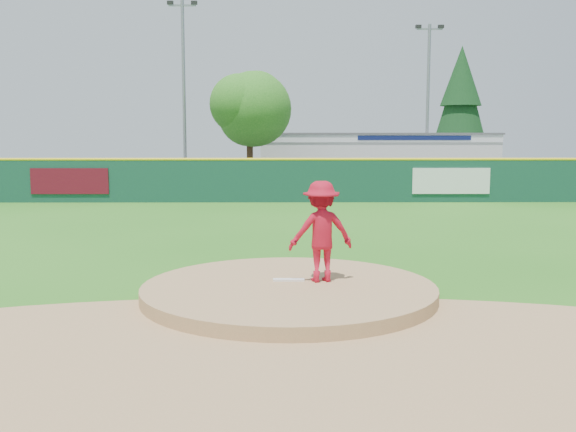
{
  "coord_description": "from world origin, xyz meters",
  "views": [
    {
      "loc": [
        -0.11,
        -11.76,
        2.97
      ],
      "look_at": [
        0.0,
        2.0,
        1.3
      ],
      "focal_mm": 40.0,
      "sensor_mm": 36.0,
      "label": 1
    }
  ],
  "objects_px": {
    "playground_slide": "(55,180)",
    "light_pole_right": "(428,97)",
    "conifer_tree": "(461,103)",
    "pitcher": "(321,231)",
    "van": "(300,181)",
    "pool_building_grp": "(373,158)",
    "deciduous_tree": "(250,110)",
    "light_pole_left": "(184,86)"
  },
  "relations": [
    {
      "from": "playground_slide",
      "to": "light_pole_right",
      "type": "height_order",
      "value": "light_pole_right"
    },
    {
      "from": "conifer_tree",
      "to": "light_pole_right",
      "type": "distance_m",
      "value": 8.06
    },
    {
      "from": "pitcher",
      "to": "van",
      "type": "relative_size",
      "value": 0.37
    },
    {
      "from": "van",
      "to": "playground_slide",
      "type": "distance_m",
      "value": 12.82
    },
    {
      "from": "light_pole_right",
      "to": "playground_slide",
      "type": "bearing_deg",
      "value": -161.14
    },
    {
      "from": "pitcher",
      "to": "pool_building_grp",
      "type": "xyz_separation_m",
      "value": [
        5.38,
        31.7,
        0.45
      ]
    },
    {
      "from": "pitcher",
      "to": "deciduous_tree",
      "type": "xyz_separation_m",
      "value": [
        -2.62,
        24.71,
        3.34
      ]
    },
    {
      "from": "playground_slide",
      "to": "deciduous_tree",
      "type": "xyz_separation_m",
      "value": [
        10.04,
        3.19,
        3.78
      ]
    },
    {
      "from": "pool_building_grp",
      "to": "deciduous_tree",
      "type": "relative_size",
      "value": 2.07
    },
    {
      "from": "pitcher",
      "to": "light_pole_right",
      "type": "distance_m",
      "value": 30.22
    },
    {
      "from": "pool_building_grp",
      "to": "light_pole_left",
      "type": "height_order",
      "value": "light_pole_left"
    },
    {
      "from": "pitcher",
      "to": "light_pole_left",
      "type": "xyz_separation_m",
      "value": [
        -6.62,
        26.71,
        4.84
      ]
    },
    {
      "from": "playground_slide",
      "to": "conifer_tree",
      "type": "xyz_separation_m",
      "value": [
        25.04,
        14.19,
        4.77
      ]
    },
    {
      "from": "deciduous_tree",
      "to": "light_pole_left",
      "type": "xyz_separation_m",
      "value": [
        -4.0,
        2.0,
        1.5
      ]
    },
    {
      "from": "pool_building_grp",
      "to": "conifer_tree",
      "type": "height_order",
      "value": "conifer_tree"
    },
    {
      "from": "light_pole_right",
      "to": "pitcher",
      "type": "bearing_deg",
      "value": -106.28
    },
    {
      "from": "pitcher",
      "to": "van",
      "type": "distance_m",
      "value": 21.68
    },
    {
      "from": "playground_slide",
      "to": "conifer_tree",
      "type": "height_order",
      "value": "conifer_tree"
    },
    {
      "from": "van",
      "to": "playground_slide",
      "type": "xyz_separation_m",
      "value": [
        -12.82,
        -0.16,
        0.04
      ]
    },
    {
      "from": "light_pole_left",
      "to": "light_pole_right",
      "type": "distance_m",
      "value": 15.14
    },
    {
      "from": "light_pole_right",
      "to": "van",
      "type": "bearing_deg",
      "value": -139.44
    },
    {
      "from": "deciduous_tree",
      "to": "light_pole_right",
      "type": "height_order",
      "value": "light_pole_right"
    },
    {
      "from": "playground_slide",
      "to": "deciduous_tree",
      "type": "distance_m",
      "value": 11.19
    },
    {
      "from": "van",
      "to": "pool_building_grp",
      "type": "height_order",
      "value": "pool_building_grp"
    },
    {
      "from": "conifer_tree",
      "to": "light_pole_left",
      "type": "bearing_deg",
      "value": -154.65
    },
    {
      "from": "playground_slide",
      "to": "light_pole_right",
      "type": "relative_size",
      "value": 0.28
    },
    {
      "from": "pitcher",
      "to": "conifer_tree",
      "type": "xyz_separation_m",
      "value": [
        12.38,
        35.71,
        4.33
      ]
    },
    {
      "from": "pitcher",
      "to": "light_pole_left",
      "type": "distance_m",
      "value": 27.94
    },
    {
      "from": "pitcher",
      "to": "light_pole_left",
      "type": "height_order",
      "value": "light_pole_left"
    },
    {
      "from": "deciduous_tree",
      "to": "light_pole_left",
      "type": "relative_size",
      "value": 0.67
    },
    {
      "from": "pitcher",
      "to": "playground_slide",
      "type": "distance_m",
      "value": 24.97
    },
    {
      "from": "pitcher",
      "to": "van",
      "type": "bearing_deg",
      "value": -102.99
    },
    {
      "from": "pool_building_grp",
      "to": "playground_slide",
      "type": "xyz_separation_m",
      "value": [
        -18.04,
        -10.18,
        -0.89
      ]
    },
    {
      "from": "light_pole_left",
      "to": "pitcher",
      "type": "bearing_deg",
      "value": -76.08
    },
    {
      "from": "conifer_tree",
      "to": "van",
      "type": "bearing_deg",
      "value": -131.04
    },
    {
      "from": "deciduous_tree",
      "to": "conifer_tree",
      "type": "height_order",
      "value": "conifer_tree"
    },
    {
      "from": "van",
      "to": "light_pole_right",
      "type": "bearing_deg",
      "value": -62.44
    },
    {
      "from": "playground_slide",
      "to": "van",
      "type": "bearing_deg",
      "value": 0.7
    },
    {
      "from": "playground_slide",
      "to": "conifer_tree",
      "type": "distance_m",
      "value": 29.17
    },
    {
      "from": "pool_building_grp",
      "to": "light_pole_left",
      "type": "relative_size",
      "value": 1.38
    },
    {
      "from": "conifer_tree",
      "to": "light_pole_left",
      "type": "relative_size",
      "value": 0.86
    },
    {
      "from": "pitcher",
      "to": "van",
      "type": "height_order",
      "value": "pitcher"
    }
  ]
}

